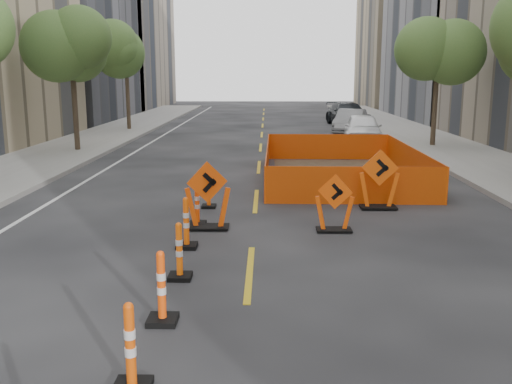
{
  "coord_description": "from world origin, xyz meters",
  "views": [
    {
      "loc": [
        0.31,
        -5.89,
        3.56
      ],
      "look_at": [
        0.08,
        5.94,
        1.1
      ],
      "focal_mm": 40.0,
      "sensor_mm": 36.0,
      "label": 1
    }
  ],
  "objects_px": {
    "channelizer_6": "(186,223)",
    "parked_car_mid": "(351,122)",
    "channelizer_4": "(161,287)",
    "chevron_sign_right": "(379,179)",
    "parked_car_near": "(363,129)",
    "parked_car_far": "(348,114)",
    "chevron_sign_left": "(208,195)",
    "channelizer_7": "(197,205)",
    "channelizer_5": "(179,251)",
    "channelizer_3": "(130,347)",
    "channelizer_8": "(209,190)",
    "chevron_sign_center": "(335,203)"
  },
  "relations": [
    {
      "from": "channelizer_4",
      "to": "parked_car_mid",
      "type": "height_order",
      "value": "parked_car_mid"
    },
    {
      "from": "parked_car_mid",
      "to": "parked_car_near",
      "type": "bearing_deg",
      "value": -74.68
    },
    {
      "from": "channelizer_4",
      "to": "channelizer_7",
      "type": "relative_size",
      "value": 1.08
    },
    {
      "from": "channelizer_6",
      "to": "channelizer_7",
      "type": "height_order",
      "value": "channelizer_6"
    },
    {
      "from": "chevron_sign_right",
      "to": "channelizer_6",
      "type": "bearing_deg",
      "value": -134.91
    },
    {
      "from": "channelizer_4",
      "to": "chevron_sign_right",
      "type": "bearing_deg",
      "value": 58.09
    },
    {
      "from": "channelizer_7",
      "to": "chevron_sign_center",
      "type": "relative_size",
      "value": 0.75
    },
    {
      "from": "channelizer_3",
      "to": "channelizer_4",
      "type": "distance_m",
      "value": 1.82
    },
    {
      "from": "parked_car_mid",
      "to": "chevron_sign_center",
      "type": "bearing_deg",
      "value": -82.53
    },
    {
      "from": "chevron_sign_right",
      "to": "parked_car_far",
      "type": "bearing_deg",
      "value": 91.45
    },
    {
      "from": "channelizer_6",
      "to": "parked_car_near",
      "type": "bearing_deg",
      "value": 70.03
    },
    {
      "from": "channelizer_4",
      "to": "chevron_sign_center",
      "type": "bearing_deg",
      "value": 58.4
    },
    {
      "from": "chevron_sign_left",
      "to": "parked_car_far",
      "type": "bearing_deg",
      "value": 54.44
    },
    {
      "from": "channelizer_6",
      "to": "channelizer_8",
      "type": "relative_size",
      "value": 1.11
    },
    {
      "from": "channelizer_6",
      "to": "chevron_sign_left",
      "type": "relative_size",
      "value": 0.68
    },
    {
      "from": "channelizer_3",
      "to": "channelizer_8",
      "type": "relative_size",
      "value": 1.11
    },
    {
      "from": "chevron_sign_center",
      "to": "chevron_sign_right",
      "type": "height_order",
      "value": "chevron_sign_right"
    },
    {
      "from": "channelizer_3",
      "to": "chevron_sign_center",
      "type": "xyz_separation_m",
      "value": [
        3.09,
        6.81,
        0.13
      ]
    },
    {
      "from": "channelizer_6",
      "to": "chevron_sign_left",
      "type": "bearing_deg",
      "value": 78.78
    },
    {
      "from": "channelizer_8",
      "to": "parked_car_near",
      "type": "relative_size",
      "value": 0.21
    },
    {
      "from": "channelizer_4",
      "to": "parked_car_far",
      "type": "distance_m",
      "value": 33.24
    },
    {
      "from": "channelizer_5",
      "to": "channelizer_3",
      "type": "bearing_deg",
      "value": -90.02
    },
    {
      "from": "chevron_sign_left",
      "to": "parked_car_near",
      "type": "xyz_separation_m",
      "value": [
        6.31,
        16.69,
        -0.03
      ]
    },
    {
      "from": "channelizer_5",
      "to": "parked_car_near",
      "type": "relative_size",
      "value": 0.23
    },
    {
      "from": "chevron_sign_left",
      "to": "parked_car_far",
      "type": "relative_size",
      "value": 0.29
    },
    {
      "from": "channelizer_7",
      "to": "channelizer_6",
      "type": "bearing_deg",
      "value": -90.21
    },
    {
      "from": "channelizer_3",
      "to": "channelizer_5",
      "type": "height_order",
      "value": "channelizer_3"
    },
    {
      "from": "chevron_sign_left",
      "to": "chevron_sign_center",
      "type": "relative_size",
      "value": 1.19
    },
    {
      "from": "channelizer_6",
      "to": "parked_car_mid",
      "type": "distance_m",
      "value": 24.22
    },
    {
      "from": "channelizer_5",
      "to": "parked_car_near",
      "type": "xyz_separation_m",
      "value": [
        6.48,
        20.01,
        0.26
      ]
    },
    {
      "from": "channelizer_3",
      "to": "channelizer_6",
      "type": "height_order",
      "value": "channelizer_6"
    },
    {
      "from": "channelizer_5",
      "to": "parked_car_near",
      "type": "distance_m",
      "value": 21.03
    },
    {
      "from": "chevron_sign_left",
      "to": "parked_car_far",
      "type": "distance_m",
      "value": 28.21
    },
    {
      "from": "channelizer_6",
      "to": "parked_car_mid",
      "type": "height_order",
      "value": "parked_car_mid"
    },
    {
      "from": "channelizer_4",
      "to": "chevron_sign_right",
      "type": "relative_size",
      "value": 0.68
    },
    {
      "from": "parked_car_far",
      "to": "parked_car_near",
      "type": "bearing_deg",
      "value": -101.1
    },
    {
      "from": "channelizer_5",
      "to": "channelizer_7",
      "type": "bearing_deg",
      "value": 91.98
    },
    {
      "from": "channelizer_4",
      "to": "parked_car_mid",
      "type": "bearing_deg",
      "value": 76.29
    },
    {
      "from": "channelizer_7",
      "to": "channelizer_4",
      "type": "bearing_deg",
      "value": -88.48
    },
    {
      "from": "parked_car_near",
      "to": "parked_car_far",
      "type": "distance_m",
      "value": 10.65
    },
    {
      "from": "channelizer_3",
      "to": "channelizer_5",
      "type": "distance_m",
      "value": 3.65
    },
    {
      "from": "channelizer_4",
      "to": "channelizer_7",
      "type": "height_order",
      "value": "channelizer_4"
    },
    {
      "from": "channelizer_7",
      "to": "chevron_sign_left",
      "type": "distance_m",
      "value": 0.53
    },
    {
      "from": "channelizer_5",
      "to": "chevron_sign_right",
      "type": "distance_m",
      "value": 7.07
    },
    {
      "from": "channelizer_3",
      "to": "channelizer_8",
      "type": "distance_m",
      "value": 9.12
    },
    {
      "from": "channelizer_7",
      "to": "parked_car_mid",
      "type": "distance_m",
      "value": 22.47
    },
    {
      "from": "parked_car_near",
      "to": "channelizer_4",
      "type": "bearing_deg",
      "value": -100.55
    },
    {
      "from": "channelizer_8",
      "to": "chevron_sign_left",
      "type": "bearing_deg",
      "value": -84.68
    },
    {
      "from": "parked_car_far",
      "to": "channelizer_8",
      "type": "bearing_deg",
      "value": -113.31
    },
    {
      "from": "channelizer_6",
      "to": "parked_car_far",
      "type": "bearing_deg",
      "value": 75.77
    }
  ]
}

